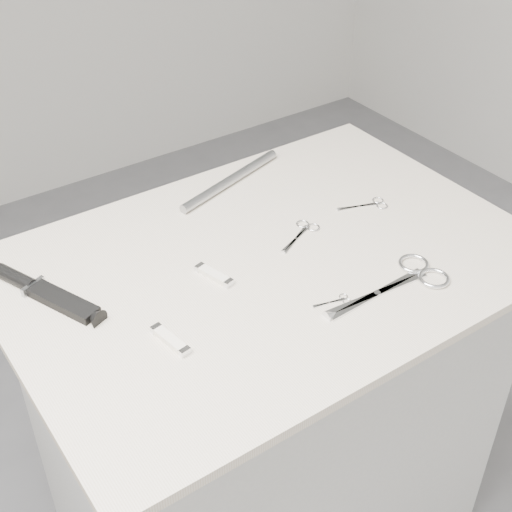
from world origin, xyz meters
TOP-DOWN VIEW (x-y plane):
  - plinth at (0.00, 0.00)m, footprint 0.90×0.60m
  - display_board at (0.00, 0.00)m, footprint 1.00×0.70m
  - large_shears at (0.17, -0.20)m, footprint 0.25×0.11m
  - embroidery_scissors_a at (0.11, 0.03)m, footprint 0.12×0.08m
  - embroidery_scissors_b at (0.28, 0.03)m, footprint 0.11×0.06m
  - tiny_scissors at (0.02, -0.17)m, footprint 0.07×0.04m
  - sheathed_knife at (-0.40, 0.14)m, footprint 0.12×0.23m
  - pocket_knife_a at (-0.27, -0.09)m, footprint 0.03×0.09m
  - pocket_knife_b at (-0.12, 0.01)m, footprint 0.04×0.08m
  - metal_rail at (0.09, 0.27)m, footprint 0.30×0.11m

SIDE VIEW (x-z plane):
  - plinth at x=0.00m, z-range 0.00..0.90m
  - display_board at x=0.00m, z-range 0.90..0.92m
  - tiny_scissors at x=0.02m, z-range 0.92..0.92m
  - embroidery_scissors_b at x=0.28m, z-range 0.92..0.92m
  - embroidery_scissors_a at x=0.11m, z-range 0.92..0.92m
  - large_shears at x=0.17m, z-range 0.92..0.93m
  - pocket_knife_a at x=-0.27m, z-range 0.92..0.93m
  - pocket_knife_b at x=-0.12m, z-range 0.92..0.93m
  - sheathed_knife at x=-0.40m, z-range 0.91..0.94m
  - metal_rail at x=0.09m, z-range 0.92..0.94m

